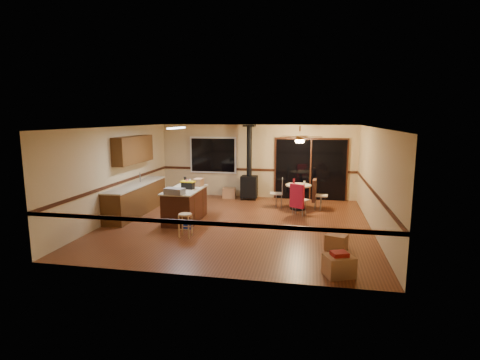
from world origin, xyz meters
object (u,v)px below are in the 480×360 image
(toolbox_black, at_px, (188,186))
(chair_left, at_px, (280,189))
(wood_stove, at_px, (249,179))
(blue_bucket, at_px, (187,224))
(dining_table, at_px, (298,193))
(chair_near, at_px, (298,196))
(toolbox_grey, at_px, (174,191))
(bar_stool, at_px, (185,225))
(box_corner_b, at_px, (336,242))
(kitchen_island, at_px, (185,205))
(chair_right, at_px, (315,191))
(box_under_window, at_px, (229,193))
(box_corner_a, at_px, (339,266))

(toolbox_black, relative_size, chair_left, 0.66)
(wood_stove, relative_size, blue_bucket, 9.30)
(dining_table, bearing_deg, chair_near, -89.51)
(toolbox_grey, height_order, bar_stool, toolbox_grey)
(box_corner_b, bearing_deg, chair_near, 109.48)
(kitchen_island, xyz_separation_m, chair_right, (3.57, 2.01, 0.14))
(chair_right, bearing_deg, dining_table, -172.57)
(toolbox_black, xyz_separation_m, chair_right, (3.48, 1.98, -0.40))
(box_under_window, xyz_separation_m, box_corner_a, (3.40, -6.11, 0.01))
(toolbox_grey, distance_m, dining_table, 4.09)
(bar_stool, height_order, chair_right, chair_right)
(kitchen_island, distance_m, blue_bucket, 0.83)
(wood_stove, bearing_deg, bar_stool, -100.50)
(box_under_window, bearing_deg, kitchen_island, -100.41)
(dining_table, bearing_deg, box_corner_a, -79.48)
(blue_bucket, relative_size, box_corner_b, 0.63)
(chair_right, xyz_separation_m, box_corner_a, (0.40, -5.02, -0.41))
(kitchen_island, relative_size, box_corner_a, 3.35)
(toolbox_grey, xyz_separation_m, dining_table, (3.07, 2.66, -0.45))
(kitchen_island, distance_m, box_under_window, 3.16)
(toolbox_black, distance_m, box_corner_a, 4.99)
(toolbox_grey, xyz_separation_m, toolbox_black, (0.11, 0.75, 0.02))
(box_corner_b, bearing_deg, kitchen_island, 158.09)
(toolbox_grey, bearing_deg, box_corner_a, -29.84)
(chair_right, bearing_deg, wood_stove, 155.31)
(kitchen_island, height_order, box_under_window, kitchen_island)
(bar_stool, relative_size, chair_near, 0.82)
(box_corner_a, xyz_separation_m, box_corner_b, (0.04, 1.40, -0.02))
(toolbox_grey, bearing_deg, wood_stove, 70.65)
(box_under_window, relative_size, box_corner_a, 0.91)
(chair_left, relative_size, box_under_window, 1.13)
(kitchen_island, height_order, chair_right, chair_right)
(chair_left, bearing_deg, box_corner_b, -66.98)
(blue_bucket, height_order, dining_table, dining_table)
(bar_stool, xyz_separation_m, box_corner_a, (3.49, -1.63, -0.10))
(chair_left, height_order, chair_right, same)
(dining_table, bearing_deg, blue_bucket, -136.18)
(chair_near, bearing_deg, chair_right, 61.11)
(toolbox_grey, xyz_separation_m, box_under_window, (0.59, 3.82, -0.80))
(wood_stove, height_order, bar_stool, wood_stove)
(blue_bucket, bearing_deg, toolbox_grey, -176.18)
(wood_stove, relative_size, chair_near, 3.60)
(blue_bucket, bearing_deg, box_corner_a, -32.20)
(toolbox_black, distance_m, chair_near, 3.18)
(wood_stove, xyz_separation_m, chair_right, (2.27, -1.04, -0.13))
(blue_bucket, height_order, chair_near, chair_near)
(dining_table, distance_m, chair_near, 0.86)
(dining_table, xyz_separation_m, box_under_window, (-2.48, 1.16, -0.34))
(toolbox_grey, bearing_deg, blue_bucket, 3.82)
(toolbox_black, xyz_separation_m, chair_near, (2.97, 1.05, -0.40))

